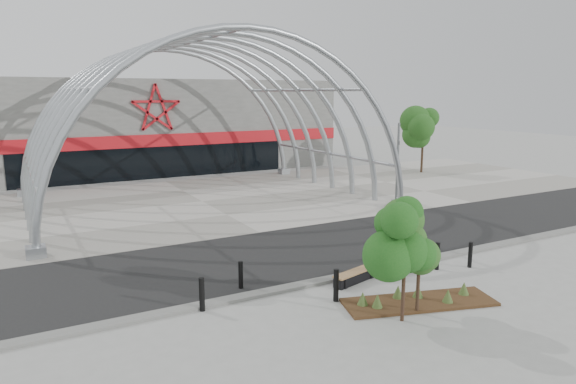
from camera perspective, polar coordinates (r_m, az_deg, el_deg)
The scene contains 18 objects.
ground at distance 19.94m, azimuth 5.60°, elevation -9.29°, with size 140.00×140.00×0.00m, color gray.
road at distance 22.75m, azimuth 0.61°, elevation -6.63°, with size 140.00×7.00×0.02m, color black.
forecourt at distance 33.40m, azimuth -9.51°, elevation -1.05°, with size 60.00×17.00×0.04m, color gray.
kerb at distance 19.73m, azimuth 6.01°, elevation -9.34°, with size 60.00×0.50×0.12m, color slate.
arena_building at distance 50.09m, azimuth -16.53°, elevation 7.20°, with size 34.00×15.24×8.00m.
vault_canopy at distance 33.40m, azimuth -9.51°, elevation -1.06°, with size 20.80×15.80×20.36m.
planting_bed at distance 17.93m, azimuth 14.12°, elevation -11.53°, with size 5.30×2.93×0.54m.
signal_pole at distance 31.89m, azimuth 12.07°, elevation 3.14°, with size 0.37×0.71×5.13m.
street_tree_0 at distance 15.74m, azimuth 12.93°, elevation -5.18°, with size 1.58×1.58×3.60m.
street_tree_1 at distance 16.44m, azimuth 14.50°, elevation -5.12°, with size 1.43×1.43×3.39m.
bench_0 at distance 19.36m, azimuth 7.46°, elevation -9.31°, with size 2.12×0.98×0.43m.
bench_1 at distance 20.46m, azimuth 12.03°, elevation -8.43°, with size 1.77×0.46×0.37m.
bollard_0 at distance 16.92m, azimuth -9.55°, elevation -11.15°, with size 0.18×0.18×1.12m, color black.
bollard_1 at distance 18.58m, azimuth -5.28°, elevation -9.17°, with size 0.16×0.16×1.01m, color black.
bollard_2 at distance 17.50m, azimuth 5.36°, elevation -10.28°, with size 0.18×0.18×1.12m, color black.
bollard_3 at distance 21.23m, azimuth 16.25°, elevation -6.84°, with size 0.18×0.18×1.11m, color black.
bollard_4 at distance 21.90m, azimuth 19.59°, elevation -6.58°, with size 0.17×0.17×1.05m, color black.
bg_tree_1 at distance 46.08m, azimuth 14.84°, elevation 7.32°, with size 2.70×2.70×5.91m.
Camera 1 is at (-10.62, -15.41, 6.89)m, focal length 32.00 mm.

